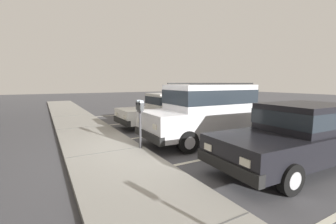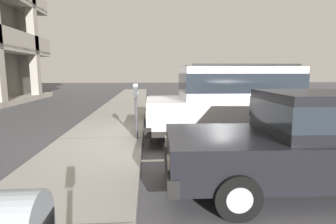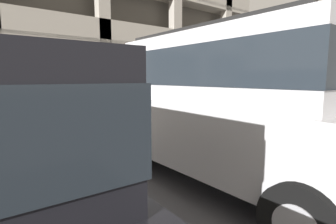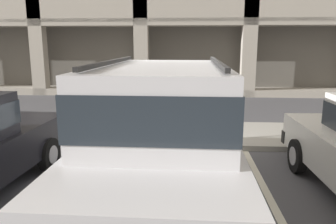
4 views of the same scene
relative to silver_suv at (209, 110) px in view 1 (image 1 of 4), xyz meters
name	(u,v)px [view 1 (image 1 of 4)]	position (x,y,z in m)	size (l,w,h in m)	color
ground_plane	(150,151)	(0.01, 2.29, -1.14)	(80.00, 80.00, 0.10)	#4C4C51
sidewalk	(108,154)	(0.01, 3.59, -1.03)	(40.00, 2.20, 0.12)	#9E9B93
parking_stall_lines	(166,134)	(1.54, 0.89, -1.08)	(12.39, 4.80, 0.01)	silver
silver_suv	(209,110)	(0.00, 0.00, 0.00)	(2.05, 4.80, 2.03)	silver
red_sedan	(299,134)	(-3.05, -0.27, -0.27)	(1.96, 4.54, 1.54)	black
dark_hatchback	(167,109)	(3.13, -0.07, -0.27)	(1.92, 4.52, 1.54)	silver
parking_meter_near	(140,112)	(-0.09, 2.64, 0.09)	(0.35, 0.12, 1.43)	#47474C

